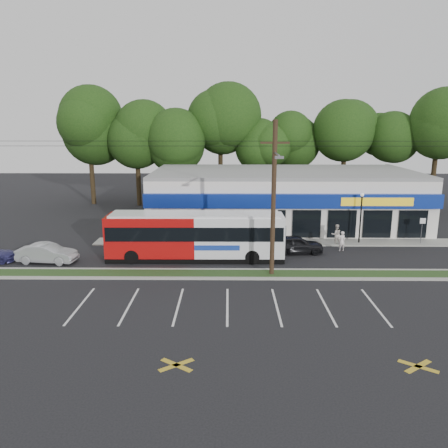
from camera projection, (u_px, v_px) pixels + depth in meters
name	position (u px, v px, depth m)	size (l,w,h in m)	color
ground	(226.00, 280.00, 27.81)	(120.00, 120.00, 0.00)	black
grass_strip	(226.00, 274.00, 28.77)	(40.00, 1.60, 0.12)	#223C18
curb_south	(226.00, 278.00, 27.94)	(40.00, 0.25, 0.14)	#9E9E93
curb_north	(226.00, 270.00, 29.60)	(40.00, 0.25, 0.14)	#9E9E93
sidewalk	(286.00, 242.00, 36.52)	(32.00, 2.20, 0.10)	#9E9E93
strip_mall	(283.00, 198.00, 42.65)	(25.00, 12.55, 5.30)	silver
utility_pole	(271.00, 194.00, 27.46)	(50.00, 2.77, 10.00)	black
lamp_post	(361.00, 212.00, 35.67)	(0.30, 0.30, 4.25)	black
sign_post	(422.00, 226.00, 35.65)	(0.45, 0.10, 2.23)	#59595E
tree_line	(261.00, 135.00, 51.18)	(46.76, 6.76, 11.83)	black
metrobus	(196.00, 235.00, 31.80)	(12.84, 2.80, 3.44)	#B40E0D
car_dark	(296.00, 244.00, 33.44)	(1.67, 4.16, 1.42)	black
car_silver	(47.00, 253.00, 31.19)	(1.46, 4.20, 1.38)	#9EA0A5
pedestrian_a	(342.00, 241.00, 34.02)	(0.58, 0.38, 1.59)	white
pedestrian_b	(336.00, 235.00, 35.78)	(0.83, 0.64, 1.70)	beige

